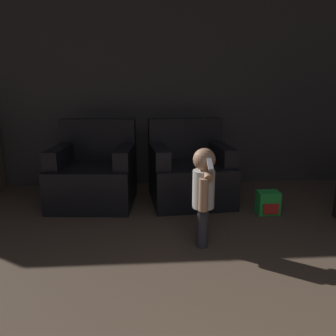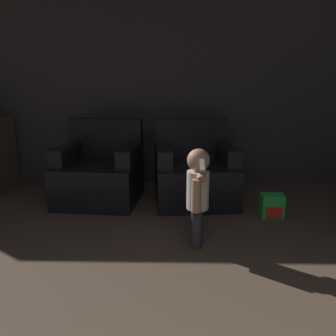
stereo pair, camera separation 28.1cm
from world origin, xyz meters
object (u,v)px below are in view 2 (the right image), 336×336
armchair_left (100,173)px  armchair_right (194,173)px  toy_backpack (272,206)px  person_toddler (198,190)px

armchair_left → armchair_right: size_ratio=1.00×
armchair_right → toy_backpack: (0.76, -0.50, -0.21)m
toy_backpack → armchair_left: bearing=165.0°
armchair_left → toy_backpack: size_ratio=3.94×
armchair_left → person_toddler: bearing=-42.5°
armchair_left → toy_backpack: armchair_left is taller
armchair_right → armchair_left: bearing=174.8°
toy_backpack → person_toddler: bearing=-141.4°
armchair_right → person_toddler: size_ratio=1.16×
person_toddler → toy_backpack: 1.09m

